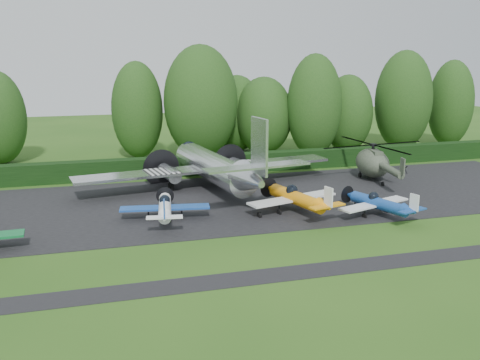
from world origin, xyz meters
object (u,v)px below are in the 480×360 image
object	(u,v)px
light_plane_blue	(379,203)
helicopter	(373,160)
transport_plane	(214,167)
sign_board	(443,150)
light_plane_orange	(297,198)
light_plane_white	(165,207)

from	to	relation	value
light_plane_blue	helicopter	world-z (taller)	helicopter
transport_plane	light_plane_blue	world-z (taller)	transport_plane
transport_plane	sign_board	size ratio (longest dim) A/B	7.75
transport_plane	light_plane_blue	size ratio (longest dim) A/B	3.58
light_plane_blue	light_plane_orange	bearing A→B (deg)	175.02
light_plane_orange	light_plane_blue	bearing A→B (deg)	-8.37
transport_plane	light_plane_blue	xyz separation A→B (m)	(10.64, -11.24, -1.18)
light_plane_white	sign_board	size ratio (longest dim) A/B	2.21
light_plane_orange	sign_board	distance (m)	28.99
light_plane_white	light_plane_orange	world-z (taller)	light_plane_orange
light_plane_white	light_plane_orange	size ratio (longest dim) A/B	0.87
helicopter	sign_board	xyz separation A→B (m)	(13.00, 6.54, -0.72)
light_plane_orange	light_plane_blue	world-z (taller)	light_plane_orange
light_plane_orange	light_plane_white	bearing A→B (deg)	-168.36
light_plane_white	helicopter	distance (m)	23.47
light_plane_orange	sign_board	xyz separation A→B (m)	(24.61, 15.32, -0.02)
light_plane_blue	sign_board	bearing A→B (deg)	62.62
sign_board	helicopter	bearing A→B (deg)	-147.53
helicopter	sign_board	bearing A→B (deg)	18.11
light_plane_blue	light_plane_white	bearing A→B (deg)	-172.55
light_plane_white	transport_plane	bearing A→B (deg)	46.65
light_plane_white	light_plane_blue	xyz separation A→B (m)	(16.27, -3.31, -0.02)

